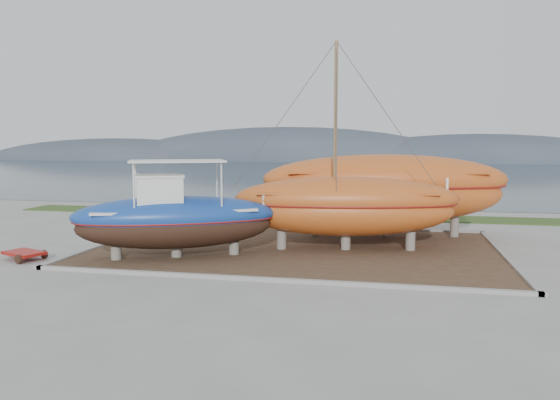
% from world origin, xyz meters
% --- Properties ---
extents(ground, '(140.00, 140.00, 0.00)m').
position_xyz_m(ground, '(0.00, 0.00, 0.00)').
color(ground, gray).
rests_on(ground, ground).
extents(dirt_patch, '(18.00, 12.00, 0.06)m').
position_xyz_m(dirt_patch, '(0.00, 4.00, 0.03)').
color(dirt_patch, '#422D1E').
rests_on(dirt_patch, ground).
extents(curb_frame, '(18.60, 12.60, 0.15)m').
position_xyz_m(curb_frame, '(0.00, 4.00, 0.07)').
color(curb_frame, gray).
rests_on(curb_frame, ground).
extents(grass_strip, '(44.00, 3.00, 0.08)m').
position_xyz_m(grass_strip, '(0.00, 15.50, 0.04)').
color(grass_strip, '#284219').
rests_on(grass_strip, ground).
extents(sea, '(260.00, 100.00, 0.04)m').
position_xyz_m(sea, '(0.00, 70.00, 0.00)').
color(sea, '#1B2C37').
rests_on(sea, ground).
extents(mountain_ridge, '(200.00, 36.00, 20.00)m').
position_xyz_m(mountain_ridge, '(0.00, 125.00, 0.00)').
color(mountain_ridge, '#333D49').
rests_on(mountain_ridge, ground).
extents(blue_caique, '(8.95, 6.01, 4.14)m').
position_xyz_m(blue_caique, '(-4.69, 0.98, 2.13)').
color(blue_caique, '#173F94').
rests_on(blue_caique, dirt_patch).
extents(white_dinghy, '(4.47, 2.04, 1.30)m').
position_xyz_m(white_dinghy, '(-6.31, 5.40, 0.71)').
color(white_dinghy, silver).
rests_on(white_dinghy, dirt_patch).
extents(orange_sailboat, '(10.52, 4.56, 9.34)m').
position_xyz_m(orange_sailboat, '(2.27, 4.08, 4.73)').
color(orange_sailboat, '#B4501B').
rests_on(orange_sailboat, dirt_patch).
extents(orange_bare_hull, '(13.12, 5.96, 4.15)m').
position_xyz_m(orange_bare_hull, '(3.91, 8.01, 2.13)').
color(orange_bare_hull, '#B4501B').
rests_on(orange_bare_hull, dirt_patch).
extents(red_trailer, '(2.84, 2.12, 0.36)m').
position_xyz_m(red_trailer, '(-10.86, -0.69, 0.18)').
color(red_trailer, '#AC1B13').
rests_on(red_trailer, ground).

